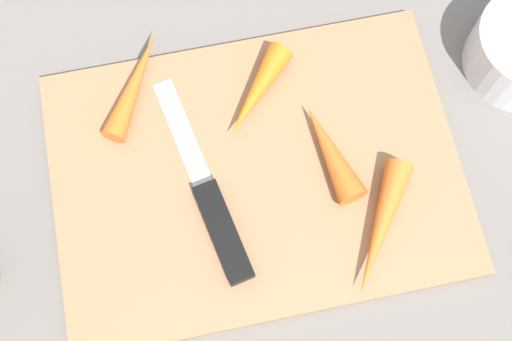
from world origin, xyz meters
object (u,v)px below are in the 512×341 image
at_px(carrot_short, 256,92).
at_px(carrot_shortest, 330,153).
at_px(carrot_longest, 381,228).
at_px(knife, 217,218).
at_px(carrot_long, 135,83).
at_px(cutting_board, 256,173).

xyz_separation_m(carrot_short, carrot_shortest, (0.05, -0.07, 0.00)).
bearing_deg(carrot_longest, knife, -74.48).
bearing_deg(carrot_long, cutting_board, -108.57).
xyz_separation_m(cutting_board, carrot_shortest, (0.07, -0.00, 0.02)).
relative_size(carrot_longest, carrot_long, 1.07).
height_order(knife, carrot_long, carrot_long).
height_order(carrot_shortest, carrot_long, carrot_shortest).
bearing_deg(cutting_board, carrot_longest, -39.11).
distance_m(carrot_short, carrot_shortest, 0.09).
distance_m(cutting_board, carrot_shortest, 0.07).
bearing_deg(carrot_shortest, knife, 95.99).
relative_size(carrot_short, carrot_shortest, 1.03).
bearing_deg(cutting_board, knife, -138.04).
bearing_deg(carrot_short, cutting_board, 28.21).
relative_size(cutting_board, knife, 1.80).
xyz_separation_m(knife, carrot_longest, (0.13, -0.04, 0.01)).
distance_m(cutting_board, knife, 0.06).
xyz_separation_m(knife, carrot_long, (-0.05, 0.14, 0.01)).
height_order(cutting_board, carrot_longest, carrot_longest).
bearing_deg(cutting_board, carrot_long, 132.46).
bearing_deg(knife, carrot_longest, -116.76).
distance_m(knife, carrot_long, 0.15).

